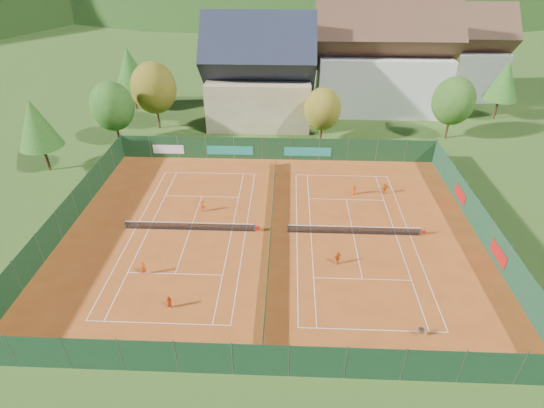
{
  "coord_description": "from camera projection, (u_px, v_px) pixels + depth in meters",
  "views": [
    {
      "loc": [
        1.46,
        -33.54,
        24.54
      ],
      "look_at": [
        0.0,
        2.0,
        2.0
      ],
      "focal_mm": 28.0,
      "sensor_mm": 36.0,
      "label": 1
    }
  ],
  "objects": [
    {
      "name": "ground",
      "position": [
        271.0,
        232.0,
        41.5
      ],
      "size": [
        600.0,
        600.0,
        0.0
      ],
      "primitive_type": "plane",
      "color": "#2E5019",
      "rests_on": "ground"
    },
    {
      "name": "player_right_near",
      "position": [
        338.0,
        258.0,
        37.12
      ],
      "size": [
        0.87,
        0.66,
        1.38
      ],
      "primitive_type": "imported",
      "rotation": [
        0.0,
        0.0,
        0.46
      ],
      "color": "#D15612",
      "rests_on": "ground"
    },
    {
      "name": "loose_ball_2",
      "position": [
        280.0,
        217.0,
        43.67
      ],
      "size": [
        0.07,
        0.07,
        0.07
      ],
      "primitive_type": "sphere",
      "color": "#CCD833",
      "rests_on": "ground"
    },
    {
      "name": "hotel_block_a",
      "position": [
        381.0,
        63.0,
        67.37
      ],
      "size": [
        21.6,
        11.0,
        17.25
      ],
      "color": "silver",
      "rests_on": "ground"
    },
    {
      "name": "mountain_backdrop",
      "position": [
        334.0,
        60.0,
        258.78
      ],
      "size": [
        820.0,
        530.0,
        242.0
      ],
      "color": "black",
      "rests_on": "ground"
    },
    {
      "name": "player_right_far_a",
      "position": [
        354.0,
        190.0,
        47.18
      ],
      "size": [
        0.73,
        0.67,
        1.26
      ],
      "primitive_type": "imported",
      "rotation": [
        0.0,
        0.0,
        3.74
      ],
      "color": "#DA4913",
      "rests_on": "ground"
    },
    {
      "name": "fence_south",
      "position": [
        261.0,
        360.0,
        27.19
      ],
      "size": [
        40.0,
        0.04,
        3.0
      ],
      "color": "#12331B",
      "rests_on": "ground"
    },
    {
      "name": "player_right_far_b",
      "position": [
        385.0,
        188.0,
        47.33
      ],
      "size": [
        1.31,
        0.79,
        1.34
      ],
      "primitive_type": "imported",
      "rotation": [
        0.0,
        0.0,
        3.48
      ],
      "color": "orange",
      "rests_on": "ground"
    },
    {
      "name": "loose_ball_1",
      "position": [
        335.0,
        328.0,
        31.29
      ],
      "size": [
        0.07,
        0.07,
        0.07
      ],
      "primitive_type": "sphere",
      "color": "#CCD833",
      "rests_on": "ground"
    },
    {
      "name": "hotel_block_b",
      "position": [
        453.0,
        57.0,
        74.05
      ],
      "size": [
        17.28,
        10.0,
        15.5
      ],
      "color": "silver",
      "rests_on": "ground"
    },
    {
      "name": "loose_ball_0",
      "position": [
        164.0,
        259.0,
        37.99
      ],
      "size": [
        0.07,
        0.07,
        0.07
      ],
      "primitive_type": "sphere",
      "color": "#CCD833",
      "rests_on": "ground"
    },
    {
      "name": "court_markings_right",
      "position": [
        353.0,
        234.0,
        41.21
      ],
      "size": [
        11.03,
        23.83,
        0.0
      ],
      "color": "white",
      "rests_on": "ground"
    },
    {
      "name": "ball_hopper",
      "position": [
        421.0,
        331.0,
        30.44
      ],
      "size": [
        0.34,
        0.34,
        0.8
      ],
      "color": "slate",
      "rests_on": "ground"
    },
    {
      "name": "player_left_near",
      "position": [
        143.0,
        268.0,
        35.92
      ],
      "size": [
        0.62,
        0.61,
        1.44
      ],
      "primitive_type": "imported",
      "rotation": [
        0.0,
        0.0,
        0.74
      ],
      "color": "#F05615",
      "rests_on": "ground"
    },
    {
      "name": "tennis_net_left",
      "position": [
        191.0,
        226.0,
        41.49
      ],
      "size": [
        13.3,
        0.1,
        1.02
      ],
      "color": "#59595B",
      "rests_on": "ground"
    },
    {
      "name": "tree_west_mid",
      "position": [
        154.0,
        88.0,
        60.81
      ],
      "size": [
        6.44,
        6.44,
        9.78
      ],
      "color": "#4E351B",
      "rests_on": "ground"
    },
    {
      "name": "court_divider",
      "position": [
        271.0,
        228.0,
        41.22
      ],
      "size": [
        0.03,
        28.8,
        1.0
      ],
      "color": "#143822",
      "rests_on": "ground"
    },
    {
      "name": "fence_north",
      "position": [
        273.0,
        149.0,
        54.22
      ],
      "size": [
        40.0,
        0.1,
        3.0
      ],
      "color": "#14371B",
      "rests_on": "ground"
    },
    {
      "name": "player_left_far",
      "position": [
        202.0,
        206.0,
        44.3
      ],
      "size": [
        0.95,
        0.76,
        1.29
      ],
      "primitive_type": "imported",
      "rotation": [
        0.0,
        0.0,
        2.75
      ],
      "color": "#CE4012",
      "rests_on": "ground"
    },
    {
      "name": "tree_west_back",
      "position": [
        130.0,
        68.0,
        67.41
      ],
      "size": [
        5.6,
        5.6,
        10.0
      ],
      "color": "#4D351B",
      "rests_on": "ground"
    },
    {
      "name": "court_markings_left",
      "position": [
        190.0,
        230.0,
        41.76
      ],
      "size": [
        11.03,
        23.83,
        0.0
      ],
      "color": "white",
      "rests_on": "ground"
    },
    {
      "name": "tree_center",
      "position": [
        322.0,
        109.0,
        57.33
      ],
      "size": [
        5.01,
        5.01,
        7.6
      ],
      "color": "#4C2D1B",
      "rests_on": "ground"
    },
    {
      "name": "tree_east_mid",
      "position": [
        504.0,
        80.0,
        64.08
      ],
      "size": [
        5.04,
        5.04,
        9.0
      ],
      "color": "#472F19",
      "rests_on": "ground"
    },
    {
      "name": "tree_east_front",
      "position": [
        453.0,
        101.0,
        58.03
      ],
      "size": [
        5.72,
        5.72,
        8.69
      ],
      "color": "#4E341B",
      "rests_on": "ground"
    },
    {
      "name": "clay_pad",
      "position": [
        271.0,
        232.0,
        41.49
      ],
      "size": [
        40.0,
        32.0,
        0.01
      ],
      "primitive_type": "cube",
      "color": "#A74918",
      "rests_on": "ground"
    },
    {
      "name": "tree_east_back",
      "position": [
        437.0,
        62.0,
        70.74
      ],
      "size": [
        7.15,
        7.15,
        10.86
      ],
      "color": "#442A18",
      "rests_on": "ground"
    },
    {
      "name": "player_left_mid",
      "position": [
        169.0,
        303.0,
        32.67
      ],
      "size": [
        0.7,
        0.61,
        1.23
      ],
      "primitive_type": "imported",
      "rotation": [
        0.0,
        0.0,
        -0.28
      ],
      "color": "#E04413",
      "rests_on": "ground"
    },
    {
      "name": "chalet",
      "position": [
        260.0,
        78.0,
        63.37
      ],
      "size": [
        16.2,
        12.0,
        16.0
      ],
      "color": "beige",
      "rests_on": "ground"
    },
    {
      "name": "fence_west",
      "position": [
        67.0,
        215.0,
        41.38
      ],
      "size": [
        0.04,
        32.0,
        3.0
      ],
      "color": "#163D1E",
      "rests_on": "ground"
    },
    {
      "name": "tree_west_front",
      "position": [
        112.0,
        106.0,
        56.25
      ],
      "size": [
        5.72,
        5.72,
        8.69
      ],
      "color": "#4A301A",
      "rests_on": "ground"
    },
    {
      "name": "tennis_net_right",
      "position": [
        355.0,
        230.0,
        40.94
      ],
      "size": [
        13.3,
        0.1,
        1.02
      ],
      "color": "#59595B",
      "rests_on": "ground"
    },
    {
      "name": "fence_east",
      "position": [
        482.0,
        224.0,
        40.05
      ],
      "size": [
        0.09,
        32.0,
        3.0
      ],
      "color": "#153B24",
      "rests_on": "ground"
    },
    {
      "name": "tree_west_side",
      "position": [
        36.0,
        123.0,
        49.35
      ],
      "size": [
        5.04,
        5.04,
        9.0
      ],
      "color": "#432E18",
      "rests_on": "ground"
    }
  ]
}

